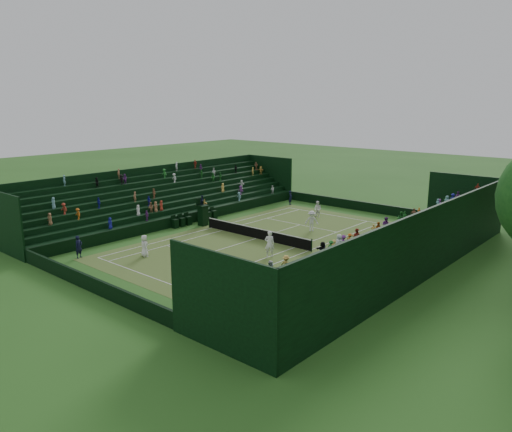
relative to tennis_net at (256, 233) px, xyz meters
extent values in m
plane|color=#28591C|center=(0.00, 0.00, -0.53)|extent=(160.00, 160.00, 0.00)
cube|color=#377527|center=(0.00, 0.00, -0.52)|extent=(12.97, 26.77, 0.01)
cube|color=black|center=(0.00, 15.88, -0.03)|extent=(17.17, 0.20, 1.00)
cube|color=black|center=(0.00, -15.88, -0.03)|extent=(17.17, 0.20, 1.00)
cube|color=black|center=(8.48, 0.00, -0.03)|extent=(0.20, 31.77, 1.00)
cube|color=black|center=(-8.48, 0.00, -0.03)|extent=(0.20, 31.77, 1.00)
cube|color=black|center=(8.98, 0.00, -0.03)|extent=(0.80, 32.00, 1.00)
cube|color=black|center=(9.79, 0.00, 0.20)|extent=(0.80, 32.00, 1.45)
cube|color=black|center=(10.58, 0.00, 0.42)|extent=(0.80, 32.00, 1.90)
cube|color=black|center=(11.38, 0.00, 0.65)|extent=(0.80, 32.00, 2.35)
cube|color=black|center=(12.18, 0.00, 0.87)|extent=(0.80, 32.00, 2.80)
cube|color=black|center=(12.98, 0.00, 1.10)|extent=(0.80, 32.00, 3.25)
cube|color=black|center=(13.79, 0.00, 1.32)|extent=(0.80, 32.00, 3.70)
cube|color=black|center=(14.59, 0.00, 1.55)|extent=(0.80, 32.00, 4.15)
cube|color=black|center=(15.08, 0.00, 1.92)|extent=(0.20, 32.00, 4.90)
cube|color=black|center=(-8.98, 0.00, -0.03)|extent=(0.80, 32.00, 1.00)
cube|color=black|center=(-9.79, 0.00, 0.20)|extent=(0.80, 32.00, 1.45)
cube|color=black|center=(-10.58, 0.00, 0.42)|extent=(0.80, 32.00, 1.90)
cube|color=black|center=(-11.38, 0.00, 0.65)|extent=(0.80, 32.00, 2.35)
cube|color=black|center=(-12.18, 0.00, 0.87)|extent=(0.80, 32.00, 2.80)
cube|color=black|center=(-12.98, 0.00, 1.10)|extent=(0.80, 32.00, 3.25)
cube|color=black|center=(-13.79, 0.00, 1.32)|extent=(0.80, 32.00, 3.70)
cube|color=black|center=(-14.59, 0.00, 1.55)|extent=(0.80, 32.00, 4.15)
cube|color=black|center=(-15.08, 0.00, 1.92)|extent=(0.20, 32.00, 4.90)
cylinder|color=black|center=(-5.79, 0.00, 0.00)|extent=(0.10, 0.10, 1.06)
cylinder|color=black|center=(5.79, 0.00, 0.00)|extent=(0.10, 0.10, 1.06)
cube|color=black|center=(0.00, 0.00, -0.07)|extent=(11.57, 0.02, 0.86)
cube|color=white|center=(0.00, 0.00, 0.40)|extent=(11.57, 0.04, 0.07)
cube|color=black|center=(-6.87, 0.22, 0.40)|extent=(0.72, 0.72, 1.85)
cube|color=black|center=(-6.87, 0.22, 1.38)|extent=(0.93, 0.93, 0.10)
cube|color=black|center=(-7.23, 0.22, 1.74)|extent=(0.08, 0.93, 0.72)
imported|color=black|center=(-6.87, 0.22, 1.91)|extent=(0.42, 0.51, 0.96)
cube|color=black|center=(-8.11, -2.16, -0.11)|extent=(0.51, 0.51, 0.82)
cube|color=black|center=(-8.36, -2.16, 0.40)|extent=(0.06, 0.51, 0.51)
cube|color=black|center=(-8.11, -1.36, -0.11)|extent=(0.51, 0.51, 0.82)
cube|color=black|center=(-8.36, -1.36, 0.40)|extent=(0.06, 0.51, 0.51)
cube|color=black|center=(-8.11, -0.56, -0.11)|extent=(0.51, 0.51, 0.82)
cube|color=black|center=(-8.36, -0.56, 0.40)|extent=(0.06, 0.51, 0.51)
cube|color=black|center=(-8.11, 1.24, -0.11)|extent=(0.51, 0.51, 0.82)
cube|color=black|center=(-8.36, 1.24, 0.40)|extent=(0.06, 0.51, 0.51)
cube|color=black|center=(-8.11, 2.04, -0.11)|extent=(0.51, 0.51, 0.82)
cube|color=black|center=(-8.36, 2.04, 0.40)|extent=(0.06, 0.51, 0.51)
cube|color=black|center=(-8.11, 2.84, -0.11)|extent=(0.51, 0.51, 0.82)
cube|color=black|center=(-8.36, 2.84, 0.40)|extent=(0.06, 0.51, 0.51)
imported|color=white|center=(-3.06, -9.35, 0.32)|extent=(0.96, 0.79, 1.69)
imported|color=white|center=(4.10, -3.14, 0.49)|extent=(0.88, 0.83, 2.03)
imported|color=white|center=(-0.63, 10.25, 0.30)|extent=(0.83, 0.65, 1.66)
imported|color=white|center=(2.09, 5.28, 0.41)|extent=(1.38, 1.31, 1.88)
imported|color=black|center=(-6.50, 13.42, 0.28)|extent=(0.57, 0.69, 1.61)
imported|color=black|center=(-6.51, -12.80, 0.34)|extent=(0.56, 0.72, 1.73)
camera|label=1|loc=(27.13, -31.09, 11.05)|focal=35.00mm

